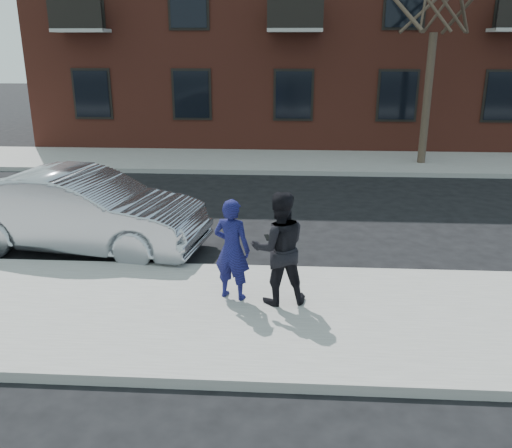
{
  "coord_description": "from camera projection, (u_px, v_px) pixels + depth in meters",
  "views": [
    {
      "loc": [
        0.02,
        -7.56,
        4.01
      ],
      "look_at": [
        -0.49,
        0.4,
        1.35
      ],
      "focal_mm": 38.0,
      "sensor_mm": 36.0,
      "label": 1
    }
  ],
  "objects": [
    {
      "name": "ground",
      "position": [
        286.0,
        315.0,
        8.42
      ],
      "size": [
        100.0,
        100.0,
        0.0
      ],
      "primitive_type": "plane",
      "color": "black",
      "rests_on": "ground"
    },
    {
      "name": "far_sidewalk",
      "position": [
        289.0,
        161.0,
        19.05
      ],
      "size": [
        50.0,
        3.5,
        0.15
      ],
      "primitive_type": "cube",
      "color": "gray",
      "rests_on": "ground"
    },
    {
      "name": "man_peacoat",
      "position": [
        279.0,
        248.0,
        8.26
      ],
      "size": [
        0.99,
        0.84,
        1.79
      ],
      "rotation": [
        0.0,
        0.0,
        3.35
      ],
      "color": "black",
      "rests_on": "near_sidewalk"
    },
    {
      "name": "silver_sedan",
      "position": [
        82.0,
        211.0,
        10.85
      ],
      "size": [
        5.17,
        2.49,
        1.63
      ],
      "primitive_type": "imported",
      "rotation": [
        0.0,
        0.0,
        1.41
      ],
      "color": "#999BA3",
      "rests_on": "ground"
    },
    {
      "name": "near_curb",
      "position": [
        287.0,
        271.0,
        9.87
      ],
      "size": [
        50.0,
        0.1,
        0.15
      ],
      "primitive_type": "cube",
      "color": "#999691",
      "rests_on": "ground"
    },
    {
      "name": "man_hoodie",
      "position": [
        232.0,
        249.0,
        8.43
      ],
      "size": [
        0.69,
        0.58,
        1.63
      ],
      "rotation": [
        0.0,
        0.0,
        2.82
      ],
      "color": "navy",
      "rests_on": "near_sidewalk"
    },
    {
      "name": "near_sidewalk",
      "position": [
        286.0,
        318.0,
        8.16
      ],
      "size": [
        50.0,
        3.5,
        0.15
      ],
      "primitive_type": "cube",
      "color": "gray",
      "rests_on": "ground"
    },
    {
      "name": "far_curb",
      "position": [
        289.0,
        173.0,
        17.35
      ],
      "size": [
        50.0,
        0.1,
        0.15
      ],
      "primitive_type": "cube",
      "color": "#999691",
      "rests_on": "ground"
    }
  ]
}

